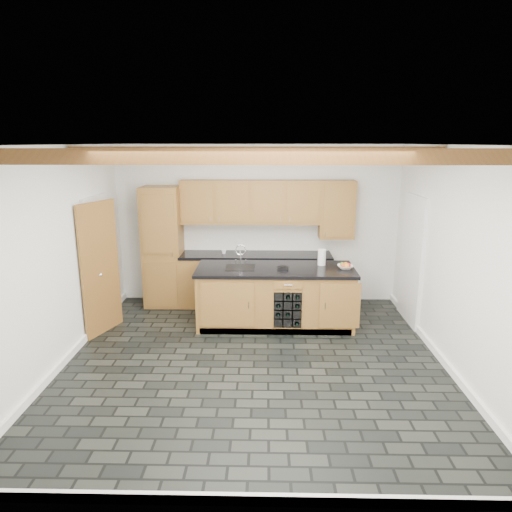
{
  "coord_description": "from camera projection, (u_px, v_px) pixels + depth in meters",
  "views": [
    {
      "loc": [
        0.14,
        -5.55,
        2.83
      ],
      "look_at": [
        0.01,
        0.8,
        1.24
      ],
      "focal_mm": 32.0,
      "sensor_mm": 36.0,
      "label": 1
    }
  ],
  "objects": [
    {
      "name": "mug",
      "position": [
        224.0,
        252.0,
        7.98
      ],
      "size": [
        0.09,
        0.09,
        0.08
      ],
      "primitive_type": "imported",
      "rotation": [
        0.0,
        0.0,
        0.02
      ],
      "color": "white",
      "rests_on": "back_cabinetry"
    },
    {
      "name": "kitchen_scale",
      "position": [
        283.0,
        268.0,
        7.02
      ],
      "size": [
        0.17,
        0.11,
        0.05
      ],
      "rotation": [
        0.0,
        0.0,
        0.04
      ],
      "color": "black",
      "rests_on": "island"
    },
    {
      "name": "paper_towel",
      "position": [
        322.0,
        257.0,
        7.23
      ],
      "size": [
        0.12,
        0.12,
        0.25
      ],
      "primitive_type": "cylinder",
      "color": "white",
      "rests_on": "island"
    },
    {
      "name": "faucet",
      "position": [
        240.0,
        265.0,
        7.13
      ],
      "size": [
        0.45,
        0.4,
        0.34
      ],
      "color": "black",
      "rests_on": "island"
    },
    {
      "name": "fruit_cluster",
      "position": [
        345.0,
        265.0,
        7.03
      ],
      "size": [
        0.16,
        0.17,
        0.07
      ],
      "color": "#AE172A",
      "rests_on": "fruit_bowl"
    },
    {
      "name": "island",
      "position": [
        276.0,
        296.0,
        7.2
      ],
      "size": [
        2.48,
        0.96,
        0.93
      ],
      "color": "olive",
      "rests_on": "ground"
    },
    {
      "name": "ground",
      "position": [
        254.0,
        361.0,
        6.07
      ],
      "size": [
        5.0,
        5.0,
        0.0
      ],
      "primitive_type": "plane",
      "color": "black",
      "rests_on": "ground"
    },
    {
      "name": "room_shell",
      "position": [
        249.0,
        241.0,
        6.22
      ],
      "size": [
        5.01,
        5.0,
        5.0
      ],
      "color": "white",
      "rests_on": "ground"
    },
    {
      "name": "back_cabinetry",
      "position": [
        236.0,
        251.0,
        8.01
      ],
      "size": [
        3.65,
        0.62,
        2.2
      ],
      "color": "olive",
      "rests_on": "ground"
    },
    {
      "name": "fruit_bowl",
      "position": [
        345.0,
        267.0,
        7.03
      ],
      "size": [
        0.24,
        0.24,
        0.06
      ],
      "primitive_type": "imported",
      "rotation": [
        0.0,
        0.0,
        -0.02
      ],
      "color": "white",
      "rests_on": "island"
    }
  ]
}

